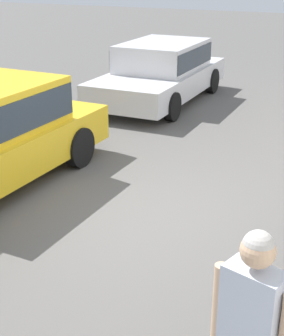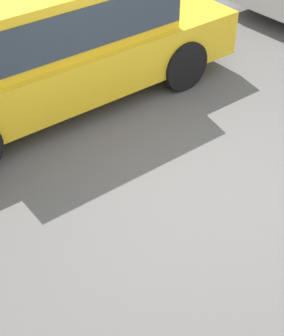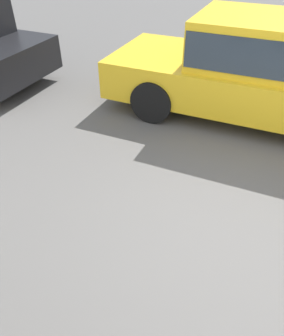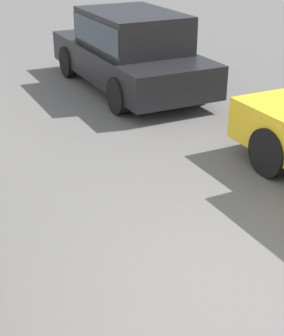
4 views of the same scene
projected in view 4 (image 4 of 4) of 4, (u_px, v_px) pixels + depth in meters
The scene contains 2 objects.
ground_plane at pixel (240, 282), 4.78m from camera, with size 60.00×60.00×0.00m, color #565451.
parked_car_far at pixel (130, 48), 9.97m from camera, with size 4.34×1.91×1.52m.
Camera 4 is at (-2.98, 2.60, 3.02)m, focal length 55.00 mm.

